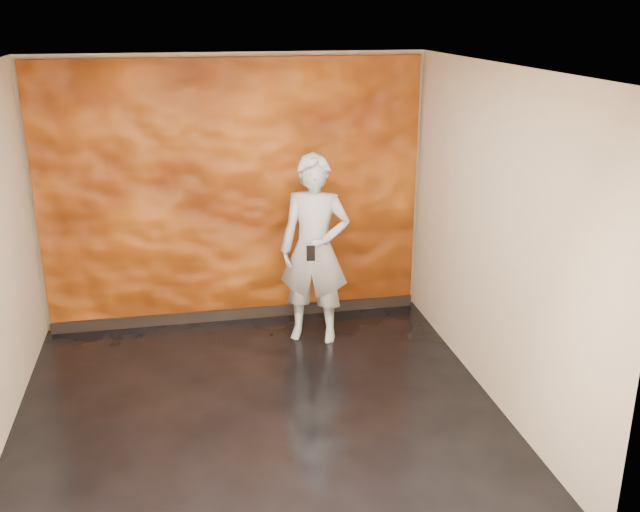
{
  "coord_description": "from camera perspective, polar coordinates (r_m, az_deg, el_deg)",
  "views": [
    {
      "loc": [
        -0.52,
        -5.22,
        3.21
      ],
      "look_at": [
        0.7,
        0.91,
        1.02
      ],
      "focal_mm": 40.0,
      "sensor_mm": 36.0,
      "label": 1
    }
  ],
  "objects": [
    {
      "name": "baseboard",
      "position": [
        7.82,
        -6.5,
        -4.6
      ],
      "size": [
        3.9,
        0.04,
        0.12
      ],
      "primitive_type": "cube",
      "color": "black",
      "rests_on": "ground"
    },
    {
      "name": "phone",
      "position": [
        6.75,
        -0.74,
        0.22
      ],
      "size": [
        0.08,
        0.03,
        0.15
      ],
      "primitive_type": "cube",
      "rotation": [
        0.0,
        0.0,
        -0.14
      ],
      "color": "black",
      "rests_on": "man"
    },
    {
      "name": "man",
      "position": [
        7.03,
        -0.43,
        0.52
      ],
      "size": [
        0.81,
        0.67,
        1.9
      ],
      "primitive_type": "imported",
      "rotation": [
        0.0,
        0.0,
        -0.36
      ],
      "color": "#979DA7",
      "rests_on": "ground"
    },
    {
      "name": "room",
      "position": [
        5.55,
        -5.25,
        0.15
      ],
      "size": [
        4.02,
        4.02,
        2.81
      ],
      "color": "black",
      "rests_on": "ground"
    },
    {
      "name": "feature_wall",
      "position": [
        7.43,
        -6.9,
        4.88
      ],
      "size": [
        3.9,
        0.06,
        2.75
      ],
      "primitive_type": "cube",
      "color": "#C35D14",
      "rests_on": "ground"
    }
  ]
}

